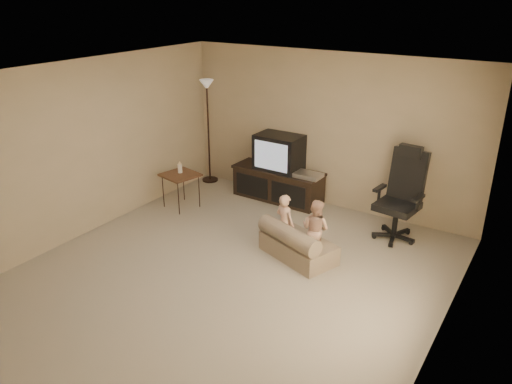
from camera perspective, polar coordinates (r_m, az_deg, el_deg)
floor at (r=6.40m, az=-3.04°, el=-9.60°), size 5.50×5.50×0.00m
room_shell at (r=5.74m, az=-3.34°, el=3.35°), size 5.50×5.50×5.50m
tv_stand at (r=8.44m, az=2.63°, el=2.19°), size 1.59×0.61×1.13m
office_chair at (r=7.41m, az=16.07°, el=-1.57°), size 0.70×0.73×1.35m
side_table at (r=8.18m, az=-8.66°, el=1.93°), size 0.62×0.62×0.78m
floor_lamp at (r=9.05m, az=-5.56°, el=9.48°), size 0.29×0.29×1.89m
child_sofa at (r=6.72m, az=4.57°, el=-5.98°), size 1.15×0.89×0.50m
toddler_left at (r=6.76m, az=3.31°, el=-3.64°), size 0.36×0.30×0.85m
toddler_right at (r=6.67m, az=6.80°, el=-4.23°), size 0.43×0.27×0.83m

